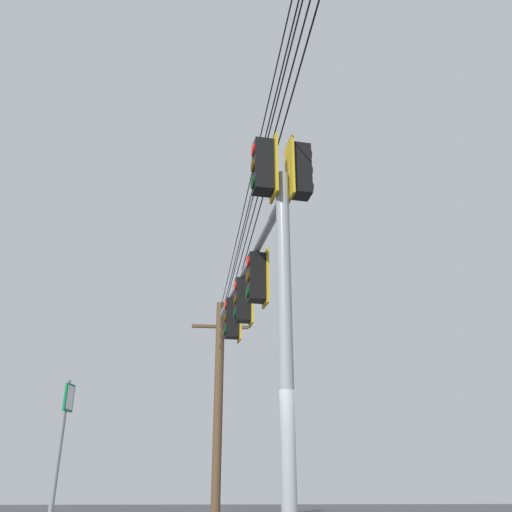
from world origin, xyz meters
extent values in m
cylinder|color=gray|center=(0.70, -0.22, 2.90)|extent=(0.20, 0.20, 5.81)
cylinder|color=gray|center=(1.21, -3.27, 5.35)|extent=(1.17, 6.12, 0.14)
cube|color=black|center=(0.99, -0.17, 5.90)|extent=(0.35, 0.35, 0.90)
cube|color=#B29319|center=(0.82, -0.20, 5.90)|extent=(0.11, 0.44, 1.04)
cylinder|color=red|center=(1.15, -0.15, 6.20)|extent=(0.06, 0.20, 0.20)
cylinder|color=#3C2703|center=(1.15, -0.15, 5.90)|extent=(0.06, 0.20, 0.20)
cylinder|color=black|center=(1.15, -0.15, 5.60)|extent=(0.06, 0.20, 0.20)
cube|color=black|center=(0.40, -0.27, 5.90)|extent=(0.35, 0.35, 0.90)
cube|color=#B29319|center=(0.57, -0.24, 5.90)|extent=(0.11, 0.44, 1.04)
cylinder|color=red|center=(0.24, -0.30, 6.20)|extent=(0.06, 0.20, 0.20)
cylinder|color=#3C2703|center=(0.24, -0.30, 5.90)|extent=(0.06, 0.20, 0.20)
cylinder|color=black|center=(0.24, -0.30, 5.60)|extent=(0.06, 0.20, 0.20)
cube|color=black|center=(1.02, -2.14, 4.80)|extent=(0.35, 0.35, 0.90)
cube|color=#B29319|center=(0.85, -2.17, 4.80)|extent=(0.12, 0.44, 1.04)
cylinder|color=red|center=(1.18, -2.11, 5.10)|extent=(0.07, 0.20, 0.20)
cylinder|color=#3C2703|center=(1.18, -2.11, 4.80)|extent=(0.07, 0.20, 0.20)
cylinder|color=black|center=(1.18, -2.11, 4.50)|extent=(0.07, 0.20, 0.20)
cube|color=black|center=(1.25, -3.47, 4.80)|extent=(0.34, 0.34, 0.90)
cube|color=#B29319|center=(1.08, -3.49, 4.80)|extent=(0.09, 0.44, 1.04)
cylinder|color=red|center=(1.41, -3.45, 5.10)|extent=(0.05, 0.20, 0.20)
cylinder|color=#3C2703|center=(1.41, -3.45, 4.80)|extent=(0.05, 0.20, 0.20)
cylinder|color=black|center=(1.41, -3.45, 4.50)|extent=(0.05, 0.20, 0.20)
cube|color=black|center=(1.47, -4.79, 4.80)|extent=(0.34, 0.34, 0.90)
cube|color=#B29319|center=(1.30, -4.82, 4.80)|extent=(0.10, 0.44, 1.04)
cylinder|color=red|center=(1.63, -4.77, 5.10)|extent=(0.06, 0.20, 0.20)
cylinder|color=#3C2703|center=(1.63, -4.77, 4.80)|extent=(0.06, 0.20, 0.20)
cylinder|color=black|center=(1.63, -4.77, 4.50)|extent=(0.06, 0.20, 0.20)
cylinder|color=#4C3823|center=(2.02, -13.93, 4.06)|extent=(0.35, 0.35, 8.12)
cube|color=#4C3823|center=(2.02, -13.93, 7.12)|extent=(2.29, 0.27, 0.12)
cylinder|color=slate|center=(3.78, -0.96, 1.37)|extent=(0.07, 0.07, 2.73)
cube|color=#0C7238|center=(3.74, -0.95, 2.49)|extent=(0.07, 0.25, 0.38)
cube|color=white|center=(3.72, -0.95, 2.49)|extent=(0.04, 0.19, 0.32)
cylinder|color=black|center=(0.56, 1.15, 6.61)|extent=(2.93, 30.15, 0.78)
cylinder|color=black|center=(0.56, 1.15, 7.05)|extent=(2.93, 30.15, 0.78)
cylinder|color=black|center=(0.56, 1.15, 7.50)|extent=(2.93, 30.15, 0.78)
cylinder|color=black|center=(0.56, 1.15, 7.75)|extent=(2.93, 30.15, 0.78)
camera|label=1|loc=(1.37, 6.84, 1.41)|focal=37.03mm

